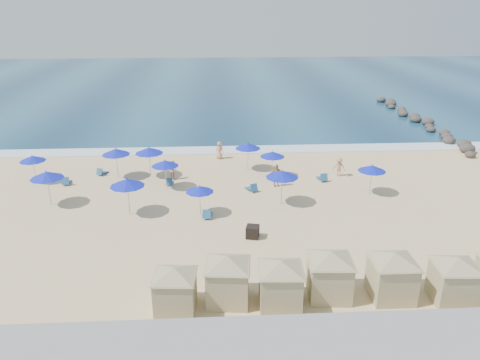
% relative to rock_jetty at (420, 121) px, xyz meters
% --- Properties ---
extents(ground, '(160.00, 160.00, 0.00)m').
position_rel_rock_jetty_xyz_m(ground, '(-24.01, -24.90, -0.36)').
color(ground, '#DDBD8C').
rests_on(ground, ground).
extents(ocean, '(160.00, 80.00, 0.06)m').
position_rel_rock_jetty_xyz_m(ocean, '(-24.01, 30.10, -0.33)').
color(ocean, navy).
rests_on(ocean, ground).
extents(surf_line, '(160.00, 2.50, 0.08)m').
position_rel_rock_jetty_xyz_m(surf_line, '(-24.01, -9.40, -0.32)').
color(surf_line, white).
rests_on(surf_line, ground).
extents(seawall, '(160.00, 6.10, 1.22)m').
position_rel_rock_jetty_xyz_m(seawall, '(-24.01, -38.40, 0.29)').
color(seawall, gray).
rests_on(seawall, ground).
extents(rock_jetty, '(2.56, 26.66, 0.96)m').
position_rel_rock_jetty_xyz_m(rock_jetty, '(0.00, 0.00, 0.00)').
color(rock_jetty, '#2D2826').
rests_on(rock_jetty, ground).
extents(trash_bin, '(0.93, 0.93, 0.77)m').
position_rel_rock_jetty_xyz_m(trash_bin, '(-22.43, -27.60, 0.02)').
color(trash_bin, black).
rests_on(trash_bin, ground).
extents(cabana_0, '(4.04, 4.04, 2.54)m').
position_rel_rock_jetty_xyz_m(cabana_0, '(-26.69, -34.68, 1.09)').
color(cabana_0, tan).
rests_on(cabana_0, ground).
extents(cabana_1, '(4.35, 4.35, 2.74)m').
position_rel_rock_jetty_xyz_m(cabana_1, '(-24.19, -34.08, 1.21)').
color(cabana_1, tan).
rests_on(cabana_1, ground).
extents(cabana_2, '(4.30, 4.30, 2.70)m').
position_rel_rock_jetty_xyz_m(cabana_2, '(-21.68, -34.58, 1.18)').
color(cabana_2, tan).
rests_on(cabana_2, ground).
extents(cabana_3, '(4.40, 4.40, 2.77)m').
position_rel_rock_jetty_xyz_m(cabana_3, '(-19.16, -33.98, 1.22)').
color(cabana_3, tan).
rests_on(cabana_3, ground).
extents(cabana_4, '(4.40, 4.40, 2.76)m').
position_rel_rock_jetty_xyz_m(cabana_4, '(-16.11, -34.25, 1.22)').
color(cabana_4, tan).
rests_on(cabana_4, ground).
extents(cabana_5, '(4.24, 4.24, 2.66)m').
position_rel_rock_jetty_xyz_m(cabana_5, '(-13.20, -34.73, 1.16)').
color(cabana_5, tan).
rests_on(cabana_5, ground).
extents(umbrella_0, '(2.08, 2.08, 2.36)m').
position_rel_rock_jetty_xyz_m(umbrella_0, '(-39.25, -17.15, 1.69)').
color(umbrella_0, '#A5A8AD').
rests_on(umbrella_0, ground).
extents(umbrella_1, '(2.36, 2.36, 2.68)m').
position_rel_rock_jetty_xyz_m(umbrella_1, '(-36.58, -21.85, 1.96)').
color(umbrella_1, '#A5A8AD').
rests_on(umbrella_1, ground).
extents(umbrella_2, '(2.31, 2.31, 2.63)m').
position_rel_rock_jetty_xyz_m(umbrella_2, '(-32.76, -16.47, 1.92)').
color(umbrella_2, '#A5A8AD').
rests_on(umbrella_2, ground).
extents(umbrella_3, '(2.38, 2.38, 2.71)m').
position_rel_rock_jetty_xyz_m(umbrella_3, '(-30.64, -23.73, 1.99)').
color(umbrella_3, '#A5A8AD').
rests_on(umbrella_3, ground).
extents(umbrella_4, '(2.34, 2.34, 2.66)m').
position_rel_rock_jetty_xyz_m(umbrella_4, '(-30.08, -16.35, 1.94)').
color(umbrella_4, '#A5A8AD').
rests_on(umbrella_4, ground).
extents(umbrella_5, '(2.12, 2.12, 2.42)m').
position_rel_rock_jetty_xyz_m(umbrella_5, '(-28.53, -19.08, 1.73)').
color(umbrella_5, '#A5A8AD').
rests_on(umbrella_5, ground).
extents(umbrella_6, '(1.95, 1.95, 2.22)m').
position_rel_rock_jetty_xyz_m(umbrella_6, '(-25.75, -24.10, 1.56)').
color(umbrella_6, '#A5A8AD').
rests_on(umbrella_6, ground).
extents(umbrella_7, '(2.21, 2.21, 2.51)m').
position_rel_rock_jetty_xyz_m(umbrella_7, '(-21.81, -15.12, 1.82)').
color(umbrella_7, '#A5A8AD').
rests_on(umbrella_7, ground).
extents(umbrella_8, '(2.36, 2.36, 2.68)m').
position_rel_rock_jetty_xyz_m(umbrella_8, '(-19.93, -22.61, 1.97)').
color(umbrella_8, '#A5A8AD').
rests_on(umbrella_8, ground).
extents(umbrella_9, '(2.06, 2.06, 2.34)m').
position_rel_rock_jetty_xyz_m(umbrella_9, '(-19.93, -17.09, 1.67)').
color(umbrella_9, '#A5A8AD').
rests_on(umbrella_9, ground).
extents(umbrella_10, '(2.12, 2.12, 2.41)m').
position_rel_rock_jetty_xyz_m(umbrella_10, '(-12.91, -21.14, 1.73)').
color(umbrella_10, '#A5A8AD').
rests_on(umbrella_10, ground).
extents(beach_chair_0, '(0.74, 1.37, 0.72)m').
position_rel_rock_jetty_xyz_m(beach_chair_0, '(-36.67, -17.73, -0.11)').
color(beach_chair_0, '#245784').
rests_on(beach_chair_0, ground).
extents(beach_chair_1, '(0.94, 1.30, 0.65)m').
position_rel_rock_jetty_xyz_m(beach_chair_1, '(-34.30, -15.63, -0.14)').
color(beach_chair_1, '#245784').
rests_on(beach_chair_1, ground).
extents(beach_chair_2, '(0.64, 1.25, 0.66)m').
position_rel_rock_jetty_xyz_m(beach_chair_2, '(-28.37, -18.26, -0.13)').
color(beach_chair_2, '#245784').
rests_on(beach_chair_2, ground).
extents(beach_chair_3, '(0.70, 1.33, 0.71)m').
position_rel_rock_jetty_xyz_m(beach_chair_3, '(-25.28, -24.57, -0.12)').
color(beach_chair_3, '#245784').
rests_on(beach_chair_3, ground).
extents(beach_chair_4, '(1.03, 1.38, 0.70)m').
position_rel_rock_jetty_xyz_m(beach_chair_4, '(-21.84, -20.01, -0.12)').
color(beach_chair_4, '#245784').
rests_on(beach_chair_4, ground).
extents(beach_chair_5, '(0.75, 1.37, 0.72)m').
position_rel_rock_jetty_xyz_m(beach_chair_5, '(-15.88, -18.10, -0.11)').
color(beach_chair_5, '#245784').
rests_on(beach_chair_5, ground).
extents(beachgoer_0, '(0.96, 0.98, 1.59)m').
position_rel_rock_jetty_xyz_m(beachgoer_0, '(-28.16, -17.00, 0.43)').
color(beachgoer_0, tan).
rests_on(beachgoer_0, ground).
extents(beachgoer_1, '(1.08, 0.47, 1.82)m').
position_rel_rock_jetty_xyz_m(beachgoer_1, '(-19.84, -19.07, 0.55)').
color(beachgoer_1, tan).
rests_on(beachgoer_1, ground).
extents(beachgoer_2, '(1.21, 1.04, 1.63)m').
position_rel_rock_jetty_xyz_m(beachgoer_2, '(-14.29, -17.16, 0.45)').
color(beachgoer_2, tan).
rests_on(beachgoer_2, ground).
extents(beachgoer_3, '(0.96, 0.89, 1.65)m').
position_rel_rock_jetty_xyz_m(beachgoer_3, '(-24.21, -11.90, 0.46)').
color(beachgoer_3, tan).
rests_on(beachgoer_3, ground).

